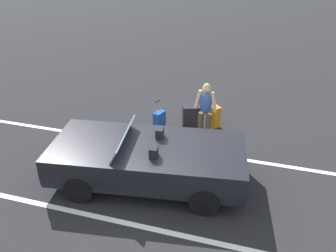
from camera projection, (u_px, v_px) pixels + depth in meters
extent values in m
plane|color=black|center=(149.00, 180.00, 7.33)|extent=(80.00, 80.00, 0.00)
cube|color=silver|center=(166.00, 147.00, 8.48)|extent=(18.00, 0.12, 0.01)
cube|color=silver|center=(126.00, 223.00, 6.23)|extent=(18.00, 0.12, 0.01)
cube|color=black|center=(148.00, 158.00, 7.02)|extent=(4.30, 2.30, 0.64)
cube|color=black|center=(85.00, 157.00, 7.25)|extent=(1.52, 1.83, 0.38)
cube|color=slate|center=(123.00, 138.00, 6.85)|extent=(0.39, 1.56, 0.31)
cube|color=black|center=(154.00, 152.00, 6.46)|extent=(0.19, 0.24, 0.22)
cube|color=black|center=(160.00, 133.00, 7.10)|extent=(0.19, 0.24, 0.22)
cylinder|color=black|center=(79.00, 189.00, 6.64)|extent=(0.62, 0.30, 0.60)
cylinder|color=black|center=(104.00, 145.00, 8.03)|extent=(0.62, 0.30, 0.60)
cylinder|color=black|center=(204.00, 201.00, 6.33)|extent=(0.62, 0.30, 0.60)
cylinder|color=black|center=(208.00, 154.00, 7.72)|extent=(0.62, 0.30, 0.60)
cube|color=black|center=(191.00, 118.00, 9.08)|extent=(0.55, 0.43, 0.74)
cube|color=black|center=(190.00, 117.00, 9.24)|extent=(0.37, 0.15, 0.41)
sphere|color=black|center=(185.00, 131.00, 9.16)|extent=(0.04, 0.04, 0.04)
sphere|color=black|center=(197.00, 131.00, 9.18)|extent=(0.04, 0.04, 0.04)
cube|color=orange|center=(213.00, 116.00, 9.34)|extent=(0.45, 0.46, 0.62)
cylinder|color=gray|center=(210.00, 101.00, 9.18)|extent=(0.03, 0.03, 0.24)
cylinder|color=gray|center=(215.00, 104.00, 9.01)|extent=(0.03, 0.03, 0.24)
cylinder|color=black|center=(213.00, 99.00, 9.04)|extent=(0.17, 0.18, 0.03)
sphere|color=black|center=(208.00, 123.00, 9.56)|extent=(0.04, 0.04, 0.04)
sphere|color=black|center=(213.00, 127.00, 9.34)|extent=(0.04, 0.04, 0.04)
cube|color=#1E479E|center=(159.00, 120.00, 9.24)|extent=(0.31, 0.39, 0.50)
cylinder|color=gray|center=(160.00, 105.00, 9.13)|extent=(0.03, 0.03, 0.32)
cylinder|color=gray|center=(155.00, 108.00, 9.00)|extent=(0.03, 0.03, 0.32)
cylinder|color=black|center=(158.00, 101.00, 8.99)|extent=(0.10, 0.18, 0.03)
sphere|color=black|center=(160.00, 124.00, 9.48)|extent=(0.04, 0.04, 0.04)
sphere|color=black|center=(155.00, 128.00, 9.32)|extent=(0.04, 0.04, 0.04)
cylinder|color=#4C3F2D|center=(208.00, 128.00, 8.53)|extent=(0.17, 0.17, 0.82)
cylinder|color=#4C3F2D|center=(201.00, 127.00, 8.60)|extent=(0.17, 0.17, 0.82)
ellipsoid|color=#334C8C|center=(206.00, 103.00, 8.21)|extent=(0.35, 0.26, 0.60)
sphere|color=tan|center=(207.00, 89.00, 8.01)|extent=(0.21, 0.21, 0.21)
sphere|color=tan|center=(207.00, 87.00, 7.99)|extent=(0.18, 0.18, 0.18)
cylinder|color=tan|center=(214.00, 102.00, 8.11)|extent=(0.20, 0.12, 0.53)
cylinder|color=tan|center=(198.00, 99.00, 8.25)|extent=(0.20, 0.12, 0.53)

